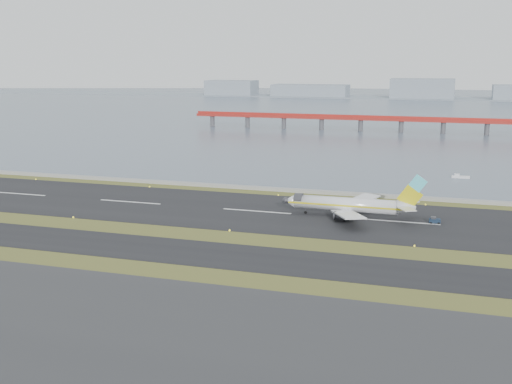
# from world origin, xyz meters

# --- Properties ---
(ground) EXTENTS (1000.00, 1000.00, 0.00)m
(ground) POSITION_xyz_m (0.00, 0.00, 0.00)
(ground) COLOR #3F4C1B
(ground) RESTS_ON ground
(apron_strip) EXTENTS (1000.00, 50.00, 0.10)m
(apron_strip) POSITION_xyz_m (0.00, -55.00, 0.05)
(apron_strip) COLOR #2E2E31
(apron_strip) RESTS_ON ground
(taxiway_strip) EXTENTS (1000.00, 18.00, 0.10)m
(taxiway_strip) POSITION_xyz_m (0.00, -12.00, 0.05)
(taxiway_strip) COLOR black
(taxiway_strip) RESTS_ON ground
(runway_strip) EXTENTS (1000.00, 45.00, 0.10)m
(runway_strip) POSITION_xyz_m (0.00, 30.00, 0.05)
(runway_strip) COLOR black
(runway_strip) RESTS_ON ground
(seawall) EXTENTS (1000.00, 2.50, 1.00)m
(seawall) POSITION_xyz_m (0.00, 60.00, 0.50)
(seawall) COLOR gray
(seawall) RESTS_ON ground
(bay_water) EXTENTS (1400.00, 800.00, 1.30)m
(bay_water) POSITION_xyz_m (0.00, 460.00, 0.00)
(bay_water) COLOR #495568
(bay_water) RESTS_ON ground
(red_pier) EXTENTS (260.00, 5.00, 10.20)m
(red_pier) POSITION_xyz_m (20.00, 250.00, 7.28)
(red_pier) COLOR #A3221C
(red_pier) RESTS_ON ground
(far_shoreline) EXTENTS (1400.00, 80.00, 60.50)m
(far_shoreline) POSITION_xyz_m (13.62, 620.00, 6.07)
(far_shoreline) COLOR gray
(far_shoreline) RESTS_ON ground
(airliner) EXTENTS (38.52, 32.89, 12.80)m
(airliner) POSITION_xyz_m (26.33, 31.31, 3.46)
(airliner) COLOR silver
(airliner) RESTS_ON ground
(pushback_tug) EXTENTS (3.01, 1.96, 1.83)m
(pushback_tug) POSITION_xyz_m (48.42, 30.96, 0.89)
(pushback_tug) COLOR #122034
(pushback_tug) RESTS_ON ground
(workboat_near) EXTENTS (6.35, 2.10, 1.53)m
(workboat_near) POSITION_xyz_m (54.42, 102.66, 0.49)
(workboat_near) COLOR silver
(workboat_near) RESTS_ON ground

